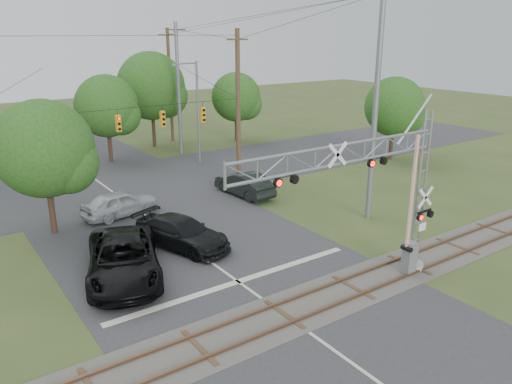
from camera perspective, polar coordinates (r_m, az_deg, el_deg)
ground at (r=20.08m, az=6.89°, el=-16.25°), size 160.00×160.00×0.00m
road_main at (r=27.33m, az=-7.24°, el=-6.53°), size 14.00×90.00×0.02m
road_cross at (r=39.55m, az=-16.83°, el=0.58°), size 90.00×12.00×0.02m
railroad_track at (r=21.34m, az=3.22°, el=-13.79°), size 90.00×3.20×0.17m
crossing_gantry at (r=22.01m, az=13.39°, el=0.53°), size 11.39×1.01×7.87m
traffic_signal_span at (r=34.90m, az=-14.06°, el=8.20°), size 19.34×0.36×11.50m
pickup_black at (r=24.61m, az=-14.91°, el=-7.37°), size 5.41×7.76×1.97m
car_dark at (r=27.38m, az=-8.49°, el=-4.66°), size 4.26×6.21×1.67m
sedan_silver at (r=32.87m, az=-15.28°, el=-1.25°), size 5.15×2.79×1.66m
suv_dark at (r=35.72m, az=-1.34°, el=0.94°), size 2.15×5.24×1.69m
streetlight at (r=44.04m, az=-6.86°, el=9.55°), size 2.38×0.25×8.92m
utility_poles at (r=37.83m, az=-13.60°, el=9.70°), size 25.76×28.80×13.99m
treeline at (r=46.08m, az=-22.55°, el=9.16°), size 55.96×30.98×9.49m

